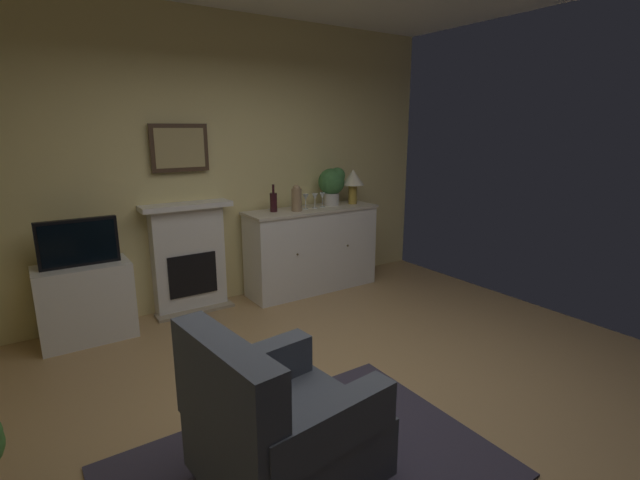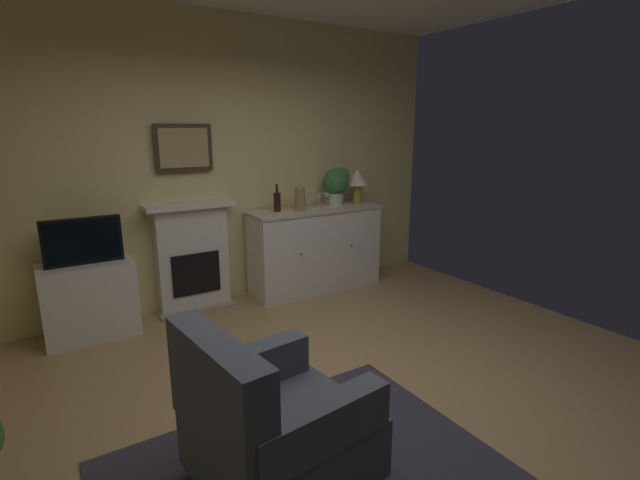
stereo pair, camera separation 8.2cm
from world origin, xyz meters
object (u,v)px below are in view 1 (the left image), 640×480
object	(u,v)px
fireplace_unit	(189,257)
framed_picture	(180,148)
vase_decorative	(297,198)
wine_glass_left	(306,198)
armchair	(277,426)
wine_glass_right	(322,196)
potted_plant_small	(332,183)
table_lamp	(353,180)
wine_bottle	(273,202)
tv_set	(78,243)
tv_cabinet	(86,302)
sideboard_cabinet	(312,249)
wine_glass_center	(315,197)

from	to	relation	value
fireplace_unit	framed_picture	bearing A→B (deg)	90.00
fireplace_unit	vase_decorative	xyz separation A→B (m)	(1.12, -0.23, 0.53)
wine_glass_left	armchair	distance (m)	3.07
wine_glass_right	potted_plant_small	size ratio (longest dim) A/B	0.38
potted_plant_small	armchair	xyz separation A→B (m)	(-2.09, -2.50, -0.82)
wine_glass_right	table_lamp	bearing A→B (deg)	-0.79
armchair	framed_picture	bearing A→B (deg)	80.74
wine_bottle	tv_set	distance (m)	1.88
tv_set	potted_plant_small	world-z (taller)	potted_plant_small
vase_decorative	armchair	world-z (taller)	vase_decorative
vase_decorative	tv_set	distance (m)	2.11
table_lamp	potted_plant_small	bearing A→B (deg)	170.13
framed_picture	wine_bottle	size ratio (longest dim) A/B	1.90
vase_decorative	potted_plant_small	xyz separation A→B (m)	(0.53, 0.10, 0.12)
framed_picture	vase_decorative	world-z (taller)	framed_picture
tv_cabinet	potted_plant_small	world-z (taller)	potted_plant_small
sideboard_cabinet	tv_cabinet	size ratio (longest dim) A/B	2.04
wine_bottle	wine_glass_left	distance (m)	0.38
framed_picture	potted_plant_small	bearing A→B (deg)	-6.10
fireplace_unit	wine_bottle	xyz separation A→B (m)	(0.90, -0.13, 0.50)
wine_glass_left	wine_glass_right	xyz separation A→B (m)	(0.22, -0.00, 0.00)
potted_plant_small	fireplace_unit	bearing A→B (deg)	175.45
table_lamp	armchair	distance (m)	3.50
table_lamp	wine_glass_left	world-z (taller)	table_lamp
tv_set	potted_plant_small	size ratio (longest dim) A/B	1.44
fireplace_unit	table_lamp	size ratio (longest dim) A/B	2.75
wine_bottle	tv_set	bearing A→B (deg)	-178.26
wine_glass_left	potted_plant_small	xyz separation A→B (m)	(0.38, 0.04, 0.13)
fireplace_unit	framed_picture	distance (m)	1.07
potted_plant_small	framed_picture	bearing A→B (deg)	173.90
wine_glass_right	tv_cabinet	distance (m)	2.57
framed_picture	table_lamp	distance (m)	1.97
tv_cabinet	wine_glass_right	bearing A→B (deg)	-0.21
wine_glass_center	potted_plant_small	bearing A→B (deg)	11.44
fireplace_unit	wine_bottle	bearing A→B (deg)	-8.13
framed_picture	wine_glass_left	world-z (taller)	framed_picture
wine_bottle	potted_plant_small	distance (m)	0.77
tv_cabinet	wine_glass_center	bearing A→B (deg)	-0.61
wine_glass_left	potted_plant_small	distance (m)	0.41
fireplace_unit	wine_glass_center	distance (m)	1.49
framed_picture	vase_decorative	bearing A→B (deg)	-13.62
fireplace_unit	tv_set	xyz separation A→B (m)	(-0.98, -0.19, 0.33)
table_lamp	tv_set	size ratio (longest dim) A/B	0.65
fireplace_unit	wine_glass_right	size ratio (longest dim) A/B	6.67
vase_decorative	tv_set	world-z (taller)	vase_decorative
framed_picture	vase_decorative	size ratio (longest dim) A/B	1.96
vase_decorative	wine_glass_center	bearing A→B (deg)	8.72
table_lamp	vase_decorative	xyz separation A→B (m)	(-0.79, -0.05, -0.14)
fireplace_unit	potted_plant_small	size ratio (longest dim) A/B	2.56
fireplace_unit	sideboard_cabinet	distance (m)	1.36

